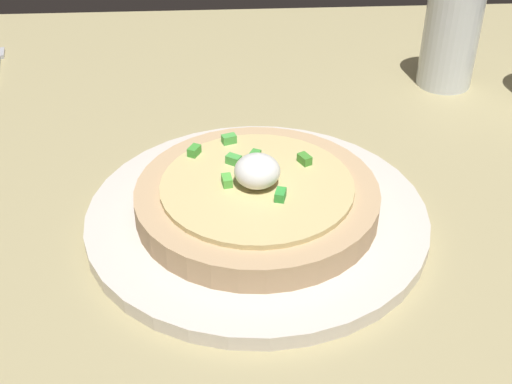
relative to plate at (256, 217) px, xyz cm
name	(u,v)px	position (x,y,z in cm)	size (l,w,h in cm)	color
dining_table	(251,167)	(0.09, 11.27, -2.13)	(100.99, 83.53, 2.91)	tan
plate	(256,217)	(0.00, 0.00, 0.00)	(29.80, 29.80, 1.35)	silver
pizza	(256,197)	(-0.01, 0.01, 2.14)	(21.00, 21.00, 5.62)	tan
cup_near	(450,41)	(24.28, 26.35, 4.74)	(6.46, 6.46, 12.38)	silver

